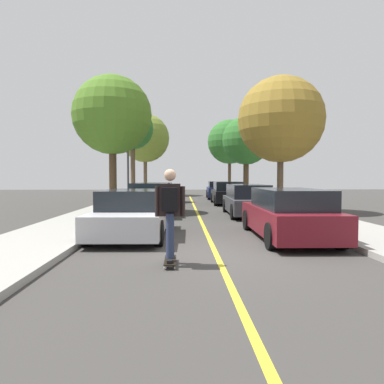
{
  "coord_description": "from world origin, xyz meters",
  "views": [
    {
      "loc": [
        -0.77,
        -7.79,
        1.7
      ],
      "look_at": [
        -0.3,
        7.37,
        1.06
      ],
      "focal_mm": 32.76,
      "sensor_mm": 36.0,
      "label": 1
    }
  ],
  "objects_px": {
    "parked_car_left_far": "(159,194)",
    "parked_car_right_farthest": "(218,190)",
    "street_tree_left_nearest": "(112,115)",
    "street_tree_right_near": "(246,141)",
    "street_tree_left_near": "(133,129)",
    "street_tree_right_nearest": "(281,120)",
    "parked_car_left_nearest": "(132,214)",
    "parked_car_right_near": "(248,200)",
    "parked_car_right_far": "(228,193)",
    "parked_car_left_near": "(150,200)",
    "parked_car_right_nearest": "(288,214)",
    "fire_hydrant": "(321,215)",
    "street_tree_right_far": "(230,142)",
    "skateboarder": "(170,209)",
    "street_tree_left_far": "(145,138)",
    "streetlamp": "(128,157)"
  },
  "relations": [
    {
      "from": "parked_car_left_far",
      "to": "parked_car_right_farthest",
      "type": "xyz_separation_m",
      "value": [
        4.35,
        5.5,
        0.01
      ]
    },
    {
      "from": "street_tree_left_nearest",
      "to": "street_tree_right_near",
      "type": "distance_m",
      "value": 12.0
    },
    {
      "from": "street_tree_left_near",
      "to": "street_tree_right_nearest",
      "type": "bearing_deg",
      "value": -41.35
    },
    {
      "from": "parked_car_left_nearest",
      "to": "parked_car_right_near",
      "type": "height_order",
      "value": "parked_car_right_near"
    },
    {
      "from": "parked_car_right_far",
      "to": "street_tree_left_nearest",
      "type": "distance_m",
      "value": 8.94
    },
    {
      "from": "parked_car_left_nearest",
      "to": "parked_car_left_far",
      "type": "height_order",
      "value": "parked_car_left_far"
    },
    {
      "from": "parked_car_left_nearest",
      "to": "parked_car_left_near",
      "type": "xyz_separation_m",
      "value": [
        -0.0,
        5.58,
        0.05
      ]
    },
    {
      "from": "parked_car_right_nearest",
      "to": "fire_hydrant",
      "type": "bearing_deg",
      "value": 42.64
    },
    {
      "from": "parked_car_left_far",
      "to": "fire_hydrant",
      "type": "relative_size",
      "value": 5.89
    },
    {
      "from": "parked_car_right_farthest",
      "to": "street_tree_right_near",
      "type": "relative_size",
      "value": 0.71
    },
    {
      "from": "parked_car_left_far",
      "to": "street_tree_right_far",
      "type": "bearing_deg",
      "value": 63.7
    },
    {
      "from": "parked_car_left_far",
      "to": "parked_car_right_near",
      "type": "xyz_separation_m",
      "value": [
        4.35,
        -6.64,
        0.02
      ]
    },
    {
      "from": "parked_car_left_nearest",
      "to": "skateboarder",
      "type": "height_order",
      "value": "skateboarder"
    },
    {
      "from": "parked_car_left_near",
      "to": "fire_hydrant",
      "type": "distance_m",
      "value": 7.53
    },
    {
      "from": "street_tree_right_nearest",
      "to": "parked_car_right_nearest",
      "type": "bearing_deg",
      "value": -104.34
    },
    {
      "from": "parked_car_left_far",
      "to": "street_tree_right_far",
      "type": "relative_size",
      "value": 0.57
    },
    {
      "from": "parked_car_left_nearest",
      "to": "street_tree_left_far",
      "type": "relative_size",
      "value": 0.58
    },
    {
      "from": "parked_car_right_near",
      "to": "fire_hydrant",
      "type": "xyz_separation_m",
      "value": [
        1.5,
        -4.46,
        -0.2
      ]
    },
    {
      "from": "parked_car_right_near",
      "to": "street_tree_left_nearest",
      "type": "distance_m",
      "value": 7.55
    },
    {
      "from": "parked_car_right_nearest",
      "to": "parked_car_left_far",
      "type": "bearing_deg",
      "value": 109.23
    },
    {
      "from": "parked_car_left_far",
      "to": "street_tree_left_near",
      "type": "distance_m",
      "value": 5.07
    },
    {
      "from": "parked_car_right_farthest",
      "to": "street_tree_right_far",
      "type": "bearing_deg",
      "value": 75.24
    },
    {
      "from": "street_tree_right_far",
      "to": "skateboarder",
      "type": "bearing_deg",
      "value": -100.21
    },
    {
      "from": "street_tree_left_far",
      "to": "street_tree_right_near",
      "type": "xyz_separation_m",
      "value": [
        8.1,
        -6.51,
        -0.88
      ]
    },
    {
      "from": "parked_car_right_near",
      "to": "streetlamp",
      "type": "xyz_separation_m",
      "value": [
        -6.11,
        5.61,
        2.23
      ]
    },
    {
      "from": "street_tree_left_far",
      "to": "street_tree_right_nearest",
      "type": "xyz_separation_m",
      "value": [
        8.1,
        -15.46,
        -0.79
      ]
    },
    {
      "from": "street_tree_right_nearest",
      "to": "street_tree_right_near",
      "type": "bearing_deg",
      "value": 90.0
    },
    {
      "from": "parked_car_left_nearest",
      "to": "street_tree_right_far",
      "type": "xyz_separation_m",
      "value": [
        6.23,
        24.54,
        4.53
      ]
    },
    {
      "from": "parked_car_right_nearest",
      "to": "parked_car_left_near",
      "type": "bearing_deg",
      "value": 125.45
    },
    {
      "from": "street_tree_left_near",
      "to": "streetlamp",
      "type": "distance_m",
      "value": 3.62
    },
    {
      "from": "parked_car_left_nearest",
      "to": "streetlamp",
      "type": "height_order",
      "value": "streetlamp"
    },
    {
      "from": "street_tree_right_nearest",
      "to": "street_tree_left_near",
      "type": "bearing_deg",
      "value": 138.65
    },
    {
      "from": "street_tree_right_nearest",
      "to": "skateboarder",
      "type": "relative_size",
      "value": 3.66
    },
    {
      "from": "street_tree_right_nearest",
      "to": "fire_hydrant",
      "type": "relative_size",
      "value": 9.16
    },
    {
      "from": "fire_hydrant",
      "to": "skateboarder",
      "type": "bearing_deg",
      "value": -137.71
    },
    {
      "from": "street_tree_left_near",
      "to": "street_tree_left_far",
      "type": "xyz_separation_m",
      "value": [
        0.0,
        8.33,
        0.31
      ]
    },
    {
      "from": "street_tree_right_far",
      "to": "street_tree_right_nearest",
      "type": "bearing_deg",
      "value": -90.0
    },
    {
      "from": "parked_car_left_nearest",
      "to": "parked_car_left_far",
      "type": "distance_m",
      "value": 11.95
    },
    {
      "from": "street_tree_left_near",
      "to": "street_tree_left_nearest",
      "type": "bearing_deg",
      "value": -90.0
    },
    {
      "from": "parked_car_left_near",
      "to": "street_tree_right_far",
      "type": "relative_size",
      "value": 0.56
    },
    {
      "from": "street_tree_right_near",
      "to": "street_tree_left_nearest",
      "type": "bearing_deg",
      "value": -132.45
    },
    {
      "from": "street_tree_left_near",
      "to": "parked_car_right_nearest",
      "type": "bearing_deg",
      "value": -66.68
    },
    {
      "from": "street_tree_left_near",
      "to": "parked_car_right_farthest",
      "type": "bearing_deg",
      "value": 29.56
    },
    {
      "from": "parked_car_right_near",
      "to": "fire_hydrant",
      "type": "bearing_deg",
      "value": -71.43
    },
    {
      "from": "parked_car_left_far",
      "to": "parked_car_right_farthest",
      "type": "relative_size",
      "value": 0.97
    },
    {
      "from": "street_tree_right_nearest",
      "to": "street_tree_right_near",
      "type": "xyz_separation_m",
      "value": [
        0.0,
        8.95,
        -0.09
      ]
    },
    {
      "from": "street_tree_left_near",
      "to": "street_tree_right_nearest",
      "type": "xyz_separation_m",
      "value": [
        8.1,
        -7.13,
        -0.48
      ]
    },
    {
      "from": "parked_car_right_farthest",
      "to": "skateboarder",
      "type": "relative_size",
      "value": 2.44
    },
    {
      "from": "street_tree_left_far",
      "to": "streetlamp",
      "type": "height_order",
      "value": "street_tree_left_far"
    },
    {
      "from": "parked_car_left_far",
      "to": "parked_car_right_near",
      "type": "height_order",
      "value": "parked_car_right_near"
    }
  ]
}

